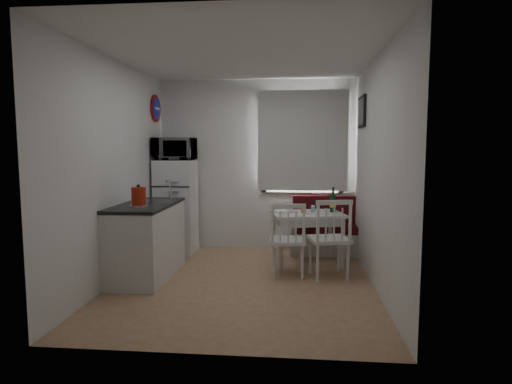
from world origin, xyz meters
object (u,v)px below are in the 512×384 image
kitchen_counter (147,240)px  chair_left (287,232)px  chair_right (330,230)px  bench (330,235)px  fridge (176,206)px  microwave (174,149)px  wine_bottle (333,200)px  dining_table (307,218)px  kettle (139,197)px

kitchen_counter → chair_left: bearing=2.9°
chair_left → chair_right: (0.50, -0.01, 0.03)m
bench → chair_left: bearing=-116.0°
fridge → microwave: bearing=-90.0°
chair_left → wine_bottle: size_ratio=1.44×
kitchen_counter → chair_right: kitchen_counter is taller
chair_left → kitchen_counter: bearing=-179.6°
dining_table → fridge: bearing=152.4°
bench → dining_table: 0.78m
bench → dining_table: size_ratio=1.12×
kitchen_counter → kettle: size_ratio=5.16×
chair_left → fridge: bearing=143.1°
dining_table → chair_right: chair_right is taller
kitchen_counter → dining_table: size_ratio=1.25×
kitchen_counter → chair_right: bearing=2.1°
kettle → wine_bottle: size_ratio=0.75×
bench → microwave: bearing=-176.1°
bench → fridge: (-2.31, -0.11, 0.41)m
bench → kettle: bearing=-143.0°
kettle → microwave: bearing=91.1°
kitchen_counter → microwave: (0.02, 1.19, 1.10)m
kettle → bench: bearing=37.0°
dining_table → chair_left: 0.71m
bench → fridge: fridge is taller
chair_left → kettle: kettle is taller
dining_table → chair_left: (-0.25, -0.66, -0.05)m
chair_left → wine_bottle: bearing=49.4°
kitchen_counter → dining_table: 2.11m
kitchen_counter → bench: bearing=30.2°
bench → kettle: (-2.28, -1.71, 0.75)m
chair_left → chair_right: bearing=-3.0°
fridge → microwave: microwave is taller
dining_table → wine_bottle: bearing=2.7°
chair_right → microwave: (-2.19, 1.11, 0.95)m
kitchen_counter → wine_bottle: 2.50m
dining_table → wine_bottle: size_ratio=3.11×
chair_right → fridge: size_ratio=0.39×
fridge → kettle: (0.03, -1.61, 0.33)m
chair_right → kettle: kettle is taller
bench → wine_bottle: size_ratio=3.47×
dining_table → chair_right: (0.25, -0.67, -0.02)m
dining_table → kettle: kettle is taller
chair_right → bench: bearing=72.2°
dining_table → microwave: bearing=153.8°
fridge → kitchen_counter: bearing=-90.9°
chair_left → microwave: 2.25m
bench → wine_bottle: (-0.02, -0.50, 0.59)m
microwave → kitchen_counter: bearing=-90.9°
bench → chair_right: size_ratio=2.20×
kettle → wine_bottle: kettle is taller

